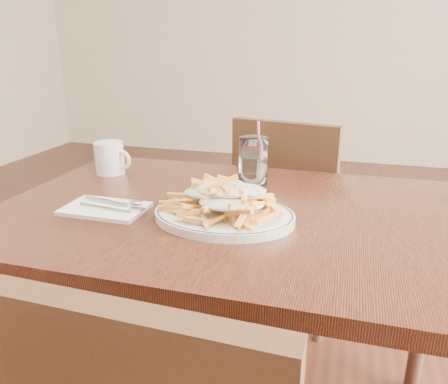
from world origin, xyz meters
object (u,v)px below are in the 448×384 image
(loaded_fries, at_px, (224,194))
(coffee_mug, at_px, (110,158))
(chair_far, at_px, (290,212))
(table, at_px, (233,237))
(fries_plate, at_px, (224,215))
(water_glass, at_px, (253,163))

(loaded_fries, relative_size, coffee_mug, 2.47)
(chair_far, bearing_deg, coffee_mug, -138.53)
(coffee_mug, bearing_deg, table, -23.20)
(fries_plate, height_order, water_glass, water_glass)
(loaded_fries, distance_m, coffee_mug, 0.53)
(chair_far, xyz_separation_m, coffee_mug, (-0.52, -0.46, 0.30))
(fries_plate, xyz_separation_m, loaded_fries, (-0.00, 0.00, 0.05))
(table, distance_m, water_glass, 0.27)
(loaded_fries, xyz_separation_m, water_glass, (0.00, 0.30, -0.00))
(water_glass, bearing_deg, fries_plate, -90.40)
(fries_plate, height_order, loaded_fries, loaded_fries)
(table, bearing_deg, coffee_mug, 156.80)
(water_glass, bearing_deg, table, -89.87)
(fries_plate, relative_size, coffee_mug, 3.21)
(table, height_order, water_glass, water_glass)
(loaded_fries, height_order, water_glass, water_glass)
(fries_plate, bearing_deg, coffee_mug, 149.10)
(fries_plate, bearing_deg, chair_far, 85.01)
(chair_far, bearing_deg, loaded_fries, -94.99)
(table, distance_m, fries_plate, 0.12)
(table, relative_size, loaded_fries, 3.79)
(table, relative_size, chair_far, 1.36)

